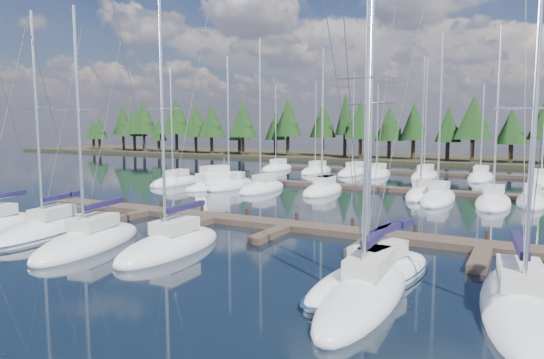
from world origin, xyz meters
The scene contains 13 objects.
ground centered at (0.00, 30.00, 0.00)m, with size 260.00×260.00×0.00m, color black.
far_shore centered at (0.00, 90.00, 0.30)m, with size 220.00×30.00×0.60m, color #2E2A19.
main_dock centered at (0.00, 17.36, 0.20)m, with size 44.00×6.13×0.90m.
back_docks centered at (0.00, 49.58, 0.20)m, with size 50.00×21.80×0.40m.
front_sailboat_1 centered at (-12.73, 9.17, 0.29)m, with size 4.72×9.71×14.45m.
front_sailboat_2 centered at (-7.94, 8.21, 0.29)m, with size 4.75×9.33×14.02m.
front_sailboat_3 centered at (-3.25, 9.65, 0.29)m, with size 3.09×8.35×14.06m.
front_sailboat_4 centered at (8.15, 9.51, 0.29)m, with size 4.89×9.95×14.16m.
front_sailboat_5 centered at (8.43, 7.68, 0.30)m, with size 2.95×10.42×15.73m.
front_sailboat_6 centered at (13.93, 8.66, 0.28)m, with size 3.88×10.10×13.55m.
back_sailboat_rows centered at (0.15, 44.97, 0.27)m, with size 47.84×33.20×16.54m.
motor_yacht_left centered at (-16.08, 32.91, 0.46)m, with size 5.50×8.76×4.15m.
tree_line centered at (-0.34, 80.11, 7.59)m, with size 187.58×11.45×13.19m.
Camera 1 is at (13.94, -10.71, 6.87)m, focal length 32.00 mm.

